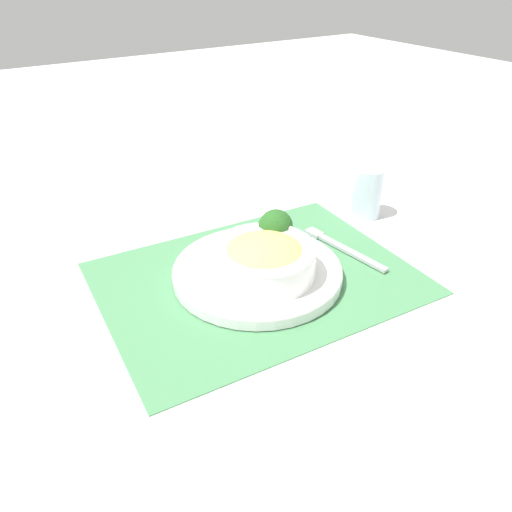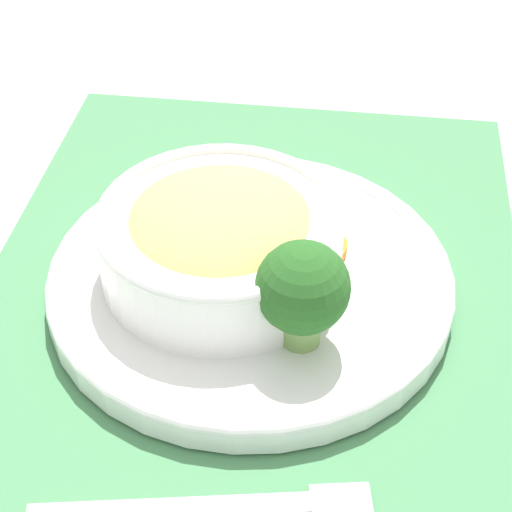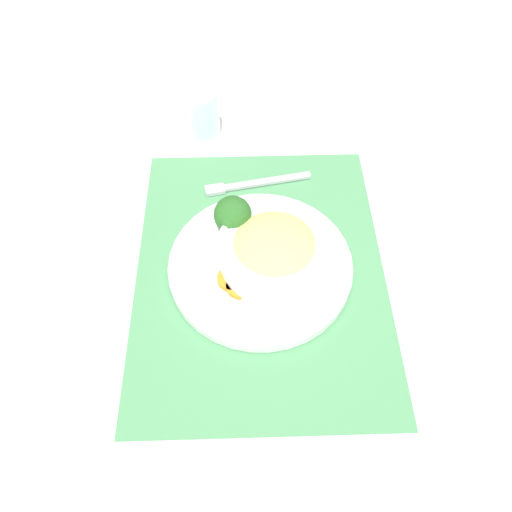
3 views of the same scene
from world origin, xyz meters
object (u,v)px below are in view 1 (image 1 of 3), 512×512
Objects in this scene: bowl at (262,259)px; fork at (337,245)px; broccoli_floret at (276,227)px; water_glass at (366,195)px.

bowl is 0.18m from fork.
water_glass reaches higher than broccoli_floret.
fork is at bearing 7.92° from bowl.
fork is (0.18, 0.02, -0.04)m from bowl.
broccoli_floret is (0.06, 0.06, 0.01)m from bowl.
water_glass reaches higher than bowl.
bowl is 2.23× the size of broccoli_floret.
water_glass is 0.15m from fork.
water_glass is (0.31, 0.09, -0.01)m from bowl.
bowl is 0.88× the size of fork.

